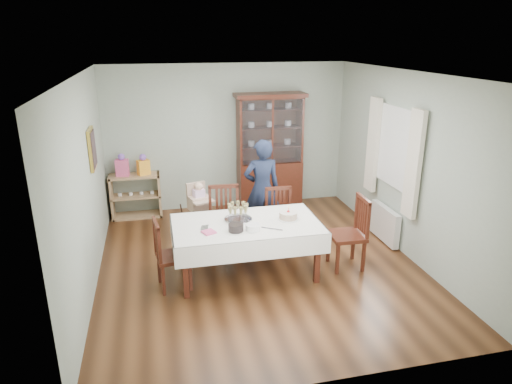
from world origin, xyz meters
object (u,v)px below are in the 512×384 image
object	(u,v)px
sideboard	(136,196)
chair_far_left	(226,236)
dining_table	(246,248)
gift_bag_pink	(122,166)
chair_far_right	(280,232)
woman	(262,189)
chair_end_right	(347,246)
chair_end_left	(173,267)
champagne_tray	(238,215)
birthday_cake	(288,216)
high_chair	(200,217)
china_cabinet	(270,150)
gift_bag_orange	(143,165)

from	to	relation	value
sideboard	chair_far_left	bearing A→B (deg)	-55.24
dining_table	gift_bag_pink	size ratio (longest dim) A/B	4.93
chair_far_right	woman	bearing A→B (deg)	106.97
dining_table	chair_end_right	size ratio (longest dim) A/B	1.93
chair_far_left	woman	size ratio (longest dim) A/B	0.65
chair_end_left	gift_bag_pink	distance (m)	2.82
champagne_tray	birthday_cake	xyz separation A→B (m)	(0.68, -0.13, -0.02)
chair_end_right	gift_bag_pink	xyz separation A→B (m)	(-3.16, 2.62, 0.67)
birthday_cake	gift_bag_pink	xyz separation A→B (m)	(-2.31, 2.50, 0.17)
dining_table	gift_bag_pink	distance (m)	3.10
chair_far_left	chair_far_right	bearing A→B (deg)	5.35
woman	chair_far_left	bearing A→B (deg)	39.64
gift_bag_pink	sideboard	bearing A→B (deg)	6.01
chair_end_right	birthday_cake	world-z (taller)	chair_end_right
chair_far_left	chair_end_left	xyz separation A→B (m)	(-0.83, -0.74, -0.03)
chair_end_right	birthday_cake	size ratio (longest dim) A/B	3.62
chair_end_left	gift_bag_pink	xyz separation A→B (m)	(-0.70, 2.64, 0.70)
sideboard	chair_end_right	bearing A→B (deg)	-41.64
dining_table	woman	distance (m)	1.38
chair_far_right	high_chair	world-z (taller)	chair_far_right
china_cabinet	woman	distance (m)	1.42
chair_end_right	champagne_tray	world-z (taller)	chair_end_right
chair_end_left	champagne_tray	world-z (taller)	champagne_tray
birthday_cake	sideboard	bearing A→B (deg)	130.00
sideboard	dining_table	bearing A→B (deg)	-58.85
dining_table	birthday_cake	xyz separation A→B (m)	(0.59, 0.00, 0.43)
sideboard	chair_far_left	distance (m)	2.34
gift_bag_pink	chair_far_left	bearing A→B (deg)	-51.29
woman	gift_bag_orange	world-z (taller)	woman
dining_table	china_cabinet	size ratio (longest dim) A/B	0.92
chair_end_left	chair_end_right	xyz separation A→B (m)	(2.47, 0.01, 0.03)
birthday_cake	dining_table	bearing A→B (deg)	-179.77
chair_far_left	gift_bag_orange	distance (m)	2.32
woman	birthday_cake	xyz separation A→B (m)	(0.08, -1.20, -0.00)
high_chair	gift_bag_pink	distance (m)	1.81
chair_end_left	chair_end_right	size ratio (longest dim) A/B	0.91
china_cabinet	chair_far_right	world-z (taller)	china_cabinet
chair_far_left	sideboard	bearing A→B (deg)	128.79
chair_far_left	chair_far_right	size ratio (longest dim) A/B	1.10
sideboard	chair_far_right	bearing A→B (deg)	-40.92
china_cabinet	chair_far_right	distance (m)	2.08
china_cabinet	gift_bag_orange	size ratio (longest dim) A/B	5.75
dining_table	champagne_tray	size ratio (longest dim) A/B	5.15
dining_table	high_chair	xyz separation A→B (m)	(-0.50, 1.31, -0.01)
birthday_cake	high_chair	bearing A→B (deg)	129.75
chair_far_right	dining_table	bearing A→B (deg)	-135.14
dining_table	sideboard	xyz separation A→B (m)	(-1.53, 2.53, 0.02)
chair_far_left	woman	distance (m)	1.05
sideboard	chair_end_right	distance (m)	3.98
woman	gift_bag_pink	distance (m)	2.58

